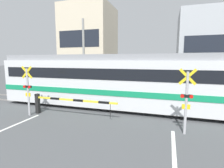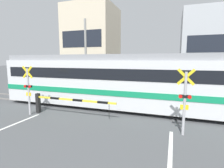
% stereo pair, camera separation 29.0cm
% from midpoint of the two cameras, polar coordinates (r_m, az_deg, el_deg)
% --- Properties ---
extents(rail_track_near, '(50.00, 0.10, 0.08)m').
position_cam_midpoint_polar(rail_track_near, '(10.85, -1.19, -8.36)').
color(rail_track_near, gray).
rests_on(rail_track_near, ground_plane).
extents(rail_track_far, '(50.00, 0.10, 0.08)m').
position_cam_midpoint_polar(rail_track_far, '(12.17, 1.04, -6.56)').
color(rail_track_far, gray).
rests_on(rail_track_far, ground_plane).
extents(commuter_train, '(17.00, 2.82, 3.40)m').
position_cam_midpoint_polar(commuter_train, '(10.91, 4.74, 1.25)').
color(commuter_train, silver).
rests_on(commuter_train, ground_plane).
extents(crossing_barrier_near, '(4.91, 0.20, 1.15)m').
position_cam_midpoint_polar(crossing_barrier_near, '(10.16, -17.94, -5.57)').
color(crossing_barrier_near, black).
rests_on(crossing_barrier_near, ground_plane).
extents(crossing_barrier_far, '(4.91, 0.20, 1.15)m').
position_cam_midpoint_polar(crossing_barrier_far, '(13.47, 13.50, -2.12)').
color(crossing_barrier_far, black).
rests_on(crossing_barrier_far, ground_plane).
extents(crossing_signal_left, '(0.68, 0.15, 2.75)m').
position_cam_midpoint_polar(crossing_signal_left, '(10.70, -26.47, -1.38)').
color(crossing_signal_left, '#B2B2B7').
rests_on(crossing_signal_left, ground_plane).
extents(crossing_signal_right, '(0.68, 0.15, 2.75)m').
position_cam_midpoint_polar(crossing_signal_right, '(7.71, 22.13, -4.49)').
color(crossing_signal_right, '#B2B2B7').
rests_on(crossing_signal_right, ground_plane).
extents(pedestrian, '(0.38, 0.22, 1.58)m').
position_cam_midpoint_polar(pedestrian, '(16.34, -0.05, 0.26)').
color(pedestrian, brown).
rests_on(pedestrian, ground_plane).
extents(building_left_of_street, '(6.46, 6.21, 10.25)m').
position_cam_midpoint_polar(building_left_of_street, '(25.23, -7.70, 12.53)').
color(building_left_of_street, beige).
rests_on(building_left_of_street, ground_plane).
extents(building_right_of_street, '(6.11, 6.21, 8.43)m').
position_cam_midpoint_polar(building_right_of_street, '(23.04, 27.92, 9.87)').
color(building_right_of_street, '#B2B7BC').
rests_on(building_right_of_street, ground_plane).
extents(utility_pole_streetside, '(0.22, 0.22, 7.02)m').
position_cam_midpoint_polar(utility_pole_streetside, '(17.75, -9.69, 9.21)').
color(utility_pole_streetside, gray).
rests_on(utility_pole_streetside, ground_plane).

